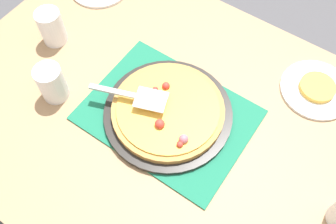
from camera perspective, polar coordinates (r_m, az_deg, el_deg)
The scene contains 10 objects.
ground_plane at distance 1.80m, azimuth -0.00°, elevation -12.30°, with size 8.00×8.00×0.00m, color #4C4C51.
dining_table at distance 1.21m, azimuth -0.00°, elevation -3.06°, with size 1.40×1.00×0.75m.
placemat at distance 1.11m, azimuth -0.00°, elevation -0.44°, with size 0.48×0.36×0.01m, color #196B4C.
pizza_pan at distance 1.10m, azimuth -0.00°, elevation -0.18°, with size 0.38×0.38×0.01m, color black.
pizza at distance 1.08m, azimuth -0.01°, elevation 0.32°, with size 0.33×0.33×0.05m.
plate_far_right at distance 1.24m, azimuth 21.65°, elevation 3.20°, with size 0.22×0.22×0.01m, color white.
served_slice_right at distance 1.23m, azimuth 21.84°, elevation 3.53°, with size 0.11×0.11×0.02m, color gold.
cup_far at distance 1.30m, azimuth -17.34°, elevation 12.27°, with size 0.08×0.08×0.12m, color white.
cup_corner at distance 1.15m, azimuth -17.30°, elevation 4.24°, with size 0.08×0.08×0.12m, color white.
pizza_server at distance 1.07m, azimuth -5.08°, elevation 2.46°, with size 0.23×0.12×0.01m.
Camera 1 is at (-0.31, 0.45, 1.72)m, focal length 39.99 mm.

